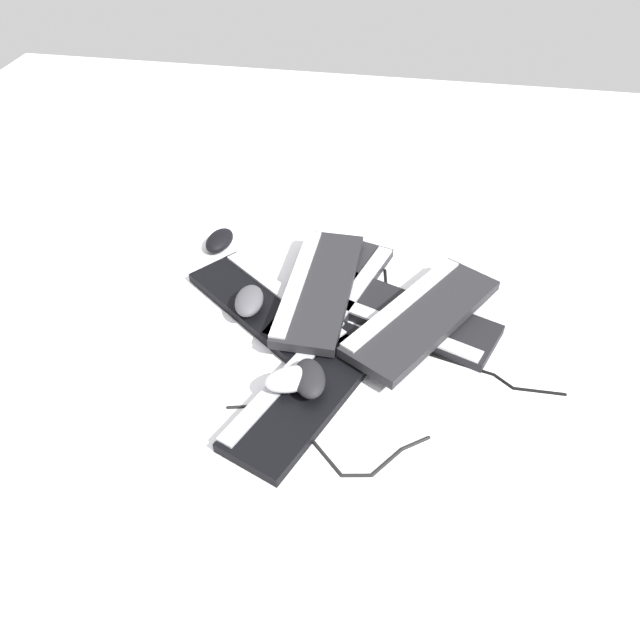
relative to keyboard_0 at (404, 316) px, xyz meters
The scene contains 13 objects.
ground_plane 0.26m from the keyboard_0, 166.79° to the right, with size 3.20×3.20×0.00m, color white.
keyboard_0 is the anchor object (origin of this frame).
keyboard_1 0.19m from the keyboard_0, 161.29° to the left, with size 0.27×0.46×0.03m.
keyboard_2 0.33m from the keyboard_0, behind, with size 0.44×0.39×0.03m.
keyboard_3 0.33m from the keyboard_0, 123.74° to the right, with size 0.31×0.46×0.03m.
keyboard_4 0.06m from the keyboard_0, 35.47° to the right, with size 0.36×0.45×0.03m.
keyboard_5 0.22m from the keyboard_0, behind, with size 0.16×0.44×0.03m.
mouse_0 0.57m from the keyboard_0, 157.42° to the left, with size 0.11×0.07×0.04m, color black.
mouse_1 0.37m from the keyboard_0, behind, with size 0.11×0.07×0.04m, color #4C4C51.
mouse_2 0.33m from the keyboard_0, 123.36° to the right, with size 0.11×0.07×0.04m, color black.
mouse_3 0.35m from the keyboard_0, 127.49° to the right, with size 0.11×0.07×0.04m, color silver.
cable_0 0.40m from the keyboard_0, 107.70° to the right, with size 0.42×0.15×0.01m.
cable_1 0.09m from the keyboard_0, 39.05° to the right, with size 0.44×0.37×0.01m.
Camera 1 is at (0.25, -1.07, 1.00)m, focal length 35.00 mm.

